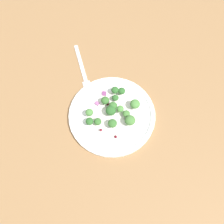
# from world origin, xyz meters

# --- Properties ---
(ground_plane) EXTENTS (1.80, 1.80, 0.02)m
(ground_plane) POSITION_xyz_m (0.00, 0.00, -0.01)
(ground_plane) COLOR olive
(plate) EXTENTS (0.26, 0.26, 0.02)m
(plate) POSITION_xyz_m (0.01, 0.03, 0.01)
(plate) COLOR white
(plate) RESTS_ON ground_plane
(dressing_pool) EXTENTS (0.15, 0.15, 0.00)m
(dressing_pool) POSITION_xyz_m (0.01, 0.03, 0.01)
(dressing_pool) COLOR white
(dressing_pool) RESTS_ON plate
(broccoli_floret_0) EXTENTS (0.02, 0.02, 0.02)m
(broccoli_floret_0) POSITION_xyz_m (0.05, 0.05, 0.03)
(broccoli_floret_0) COLOR #8EB77A
(broccoli_floret_0) RESTS_ON plate
(broccoli_floret_1) EXTENTS (0.02, 0.02, 0.02)m
(broccoli_floret_1) POSITION_xyz_m (-0.03, 0.07, 0.03)
(broccoli_floret_1) COLOR #8EB77A
(broccoli_floret_1) RESTS_ON plate
(broccoli_floret_2) EXTENTS (0.02, 0.02, 0.03)m
(broccoli_floret_2) POSITION_xyz_m (0.03, 0.04, 0.03)
(broccoli_floret_2) COLOR #8EB77A
(broccoli_floret_2) RESTS_ON plate
(broccoli_floret_3) EXTENTS (0.02, 0.02, 0.02)m
(broccoli_floret_3) POSITION_xyz_m (0.04, -0.01, 0.03)
(broccoli_floret_3) COLOR #8EB77A
(broccoli_floret_3) RESTS_ON plate
(broccoli_floret_4) EXTENTS (0.02, 0.02, 0.02)m
(broccoli_floret_4) POSITION_xyz_m (-0.05, 0.05, 0.03)
(broccoli_floret_4) COLOR #8EB77A
(broccoli_floret_4) RESTS_ON plate
(broccoli_floret_5) EXTENTS (0.03, 0.03, 0.03)m
(broccoli_floret_5) POSITION_xyz_m (0.03, -0.03, 0.03)
(broccoli_floret_5) COLOR #ADD18E
(broccoli_floret_5) RESTS_ON plate
(broccoli_floret_6) EXTENTS (0.02, 0.02, 0.02)m
(broccoli_floret_6) POSITION_xyz_m (0.07, 0.07, 0.03)
(broccoli_floret_6) COLOR #9EC684
(broccoli_floret_6) RESTS_ON plate
(broccoli_floret_7) EXTENTS (0.03, 0.03, 0.03)m
(broccoli_floret_7) POSITION_xyz_m (-0.01, 0.00, 0.03)
(broccoli_floret_7) COLOR #9EC684
(broccoli_floret_7) RESTS_ON plate
(broccoli_floret_8) EXTENTS (0.02, 0.02, 0.02)m
(broccoli_floret_8) POSITION_xyz_m (0.08, 0.05, 0.03)
(broccoli_floret_8) COLOR #ADD18E
(broccoli_floret_8) RESTS_ON plate
(broccoli_floret_9) EXTENTS (0.02, 0.02, 0.02)m
(broccoli_floret_9) POSITION_xyz_m (-0.04, 0.04, 0.03)
(broccoli_floret_9) COLOR #ADD18E
(broccoli_floret_9) RESTS_ON plate
(broccoli_floret_10) EXTENTS (0.02, 0.02, 0.02)m
(broccoli_floret_10) POSITION_xyz_m (0.03, 0.06, 0.03)
(broccoli_floret_10) COLOR #9EC684
(broccoli_floret_10) RESTS_ON plate
(broccoli_floret_11) EXTENTS (0.02, 0.02, 0.02)m
(broccoli_floret_11) POSITION_xyz_m (0.04, 0.01, 0.03)
(broccoli_floret_11) COLOR #ADD18E
(broccoli_floret_11) RESTS_ON plate
(broccoli_floret_12) EXTENTS (0.03, 0.03, 0.03)m
(broccoli_floret_12) POSITION_xyz_m (0.08, -0.01, 0.03)
(broccoli_floret_12) COLOR #9EC684
(broccoli_floret_12) RESTS_ON plate
(broccoli_floret_13) EXTENTS (0.03, 0.03, 0.03)m
(broccoli_floret_13) POSITION_xyz_m (0.01, 0.03, 0.03)
(broccoli_floret_13) COLOR #9EC684
(broccoli_floret_13) RESTS_ON plate
(cranberry_0) EXTENTS (0.01, 0.01, 0.01)m
(cranberry_0) POSITION_xyz_m (-0.03, -0.03, 0.02)
(cranberry_0) COLOR maroon
(cranberry_0) RESTS_ON plate
(cranberry_1) EXTENTS (0.01, 0.01, 0.01)m
(cranberry_1) POSITION_xyz_m (0.04, -0.01, 0.02)
(cranberry_1) COLOR #4C0A14
(cranberry_1) RESTS_ON plate
(cranberry_2) EXTENTS (0.01, 0.01, 0.01)m
(cranberry_2) POSITION_xyz_m (-0.05, 0.01, 0.02)
(cranberry_2) COLOR maroon
(cranberry_2) RESTS_ON plate
(cranberry_3) EXTENTS (0.01, 0.01, 0.01)m
(cranberry_3) POSITION_xyz_m (0.03, 0.06, 0.02)
(cranberry_3) COLOR #4C0A14
(cranberry_3) RESTS_ON plate
(onion_bit_0) EXTENTS (0.01, 0.01, 0.01)m
(onion_bit_0) POSITION_xyz_m (0.03, -0.02, 0.02)
(onion_bit_0) COLOR #934C84
(onion_bit_0) RESTS_ON plate
(onion_bit_1) EXTENTS (0.01, 0.01, 0.00)m
(onion_bit_1) POSITION_xyz_m (0.01, 0.08, 0.02)
(onion_bit_1) COLOR #A35B93
(onion_bit_1) RESTS_ON plate
(onion_bit_2) EXTENTS (0.01, 0.01, 0.00)m
(onion_bit_2) POSITION_xyz_m (0.03, 0.06, 0.02)
(onion_bit_2) COLOR #A35B93
(onion_bit_2) RESTS_ON plate
(onion_bit_3) EXTENTS (0.02, 0.01, 0.00)m
(onion_bit_3) POSITION_xyz_m (-0.03, 0.04, 0.02)
(onion_bit_3) COLOR #843D75
(onion_bit_3) RESTS_ON plate
(onion_bit_4) EXTENTS (0.02, 0.02, 0.00)m
(onion_bit_4) POSITION_xyz_m (0.05, 0.09, 0.02)
(onion_bit_4) COLOR #843D75
(onion_bit_4) RESTS_ON plate
(fork) EXTENTS (0.11, 0.17, 0.01)m
(fork) POSITION_xyz_m (0.07, 0.21, 0.00)
(fork) COLOR silver
(fork) RESTS_ON ground_plane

